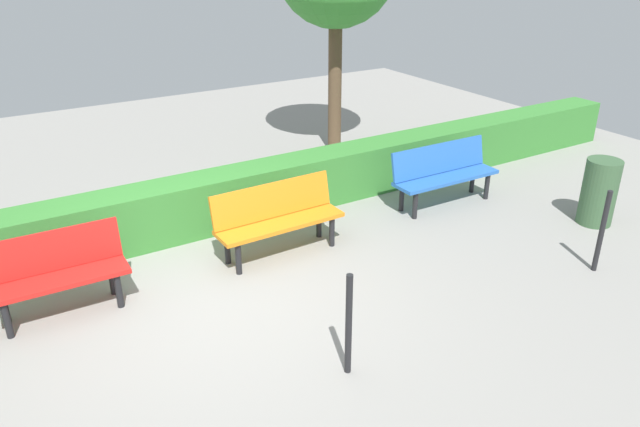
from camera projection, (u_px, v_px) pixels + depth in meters
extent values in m
plane|color=gray|center=(218.00, 300.00, 6.50)|extent=(18.07, 18.07, 0.00)
cube|color=blue|center=(446.00, 178.00, 8.64)|extent=(1.65, 0.44, 0.05)
cube|color=blue|center=(439.00, 158.00, 8.69)|extent=(1.64, 0.15, 0.42)
cylinder|color=black|center=(487.00, 186.00, 8.92)|extent=(0.07, 0.07, 0.39)
cylinder|color=black|center=(472.00, 180.00, 9.16)|extent=(0.07, 0.07, 0.39)
cylinder|color=black|center=(415.00, 205.00, 8.30)|extent=(0.07, 0.07, 0.39)
cylinder|color=black|center=(402.00, 198.00, 8.53)|extent=(0.07, 0.07, 0.39)
cube|color=orange|center=(281.00, 223.00, 7.27)|extent=(1.59, 0.45, 0.05)
cube|color=orange|center=(272.00, 200.00, 7.32)|extent=(1.59, 0.16, 0.42)
cylinder|color=black|center=(332.00, 232.00, 7.57)|extent=(0.07, 0.07, 0.39)
cylinder|color=black|center=(319.00, 223.00, 7.80)|extent=(0.07, 0.07, 0.39)
cylinder|color=black|center=(238.00, 259.00, 6.94)|extent=(0.07, 0.07, 0.39)
cylinder|color=black|center=(227.00, 248.00, 7.16)|extent=(0.07, 0.07, 0.39)
cube|color=red|center=(59.00, 279.00, 6.10)|extent=(1.37, 0.45, 0.05)
cube|color=red|center=(51.00, 251.00, 6.15)|extent=(1.36, 0.13, 0.42)
cylinder|color=black|center=(119.00, 291.00, 6.32)|extent=(0.07, 0.07, 0.39)
cylinder|color=black|center=(112.00, 278.00, 6.55)|extent=(0.07, 0.07, 0.39)
cylinder|color=black|center=(7.00, 320.00, 5.83)|extent=(0.07, 0.07, 0.39)
cylinder|color=black|center=(4.00, 305.00, 6.06)|extent=(0.07, 0.07, 0.39)
cube|color=#387F33|center=(249.00, 194.00, 8.24)|extent=(14.07, 0.56, 0.73)
cylinder|color=brown|center=(335.00, 80.00, 10.54)|extent=(0.23, 0.23, 2.52)
cylinder|color=black|center=(602.00, 232.00, 6.88)|extent=(0.06, 0.06, 1.00)
cylinder|color=black|center=(349.00, 325.00, 5.24)|extent=(0.06, 0.06, 1.00)
cylinder|color=#385938|center=(599.00, 192.00, 8.07)|extent=(0.45, 0.45, 0.90)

